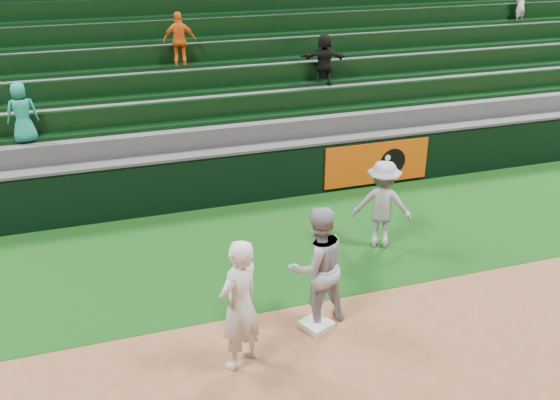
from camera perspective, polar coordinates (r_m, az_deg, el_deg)
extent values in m
plane|color=brown|center=(9.91, 5.67, -12.02)|extent=(70.00, 70.00, 0.00)
cube|color=#0D340D|center=(12.26, 0.15, -4.04)|extent=(36.00, 4.20, 0.01)
cube|color=silver|center=(9.98, 3.36, -11.28)|extent=(0.56, 0.56, 0.10)
imported|color=silver|center=(8.73, -3.75, -9.55)|extent=(0.87, 0.80, 2.00)
imported|color=#9A9DA3|center=(9.63, 3.42, -6.06)|extent=(1.05, 0.86, 1.97)
imported|color=#999AA5|center=(12.00, 9.34, -0.40)|extent=(1.30, 1.11, 1.74)
cube|color=black|center=(13.91, -2.67, 2.28)|extent=(36.00, 0.35, 1.20)
cube|color=#D84C0A|center=(14.76, 8.85, 3.36)|extent=(2.60, 0.05, 1.00)
cylinder|color=black|center=(14.91, 10.28, 3.47)|extent=(0.64, 0.02, 0.64)
cylinder|color=white|center=(14.78, 9.83, 3.82)|extent=(0.14, 0.02, 0.14)
cube|color=#424244|center=(13.68, -2.72, 4.68)|extent=(36.00, 0.40, 0.06)
cube|color=#3C3C3F|center=(14.48, -3.46, 4.14)|extent=(36.00, 0.85, 1.65)
cube|color=black|center=(14.37, -3.83, 8.49)|extent=(36.00, 0.14, 0.50)
cube|color=black|center=(14.28, -3.63, 7.51)|extent=(36.00, 0.45, 0.08)
cube|color=#3C3C3F|center=(15.18, -4.30, 6.01)|extent=(36.00, 0.85, 2.10)
cube|color=black|center=(15.06, -4.70, 10.99)|extent=(36.00, 0.14, 0.50)
cube|color=black|center=(14.95, -4.52, 10.06)|extent=(36.00, 0.45, 0.08)
cube|color=#3C3C3F|center=(15.90, -5.08, 7.70)|extent=(36.00, 0.85, 2.55)
cube|color=black|center=(15.77, -5.51, 13.26)|extent=(36.00, 0.14, 0.50)
cube|color=black|center=(15.65, -5.33, 12.40)|extent=(36.00, 0.45, 0.08)
cube|color=#3C3C3F|center=(16.64, -5.79, 9.25)|extent=(36.00, 0.85, 3.00)
cube|color=black|center=(16.51, -6.26, 15.33)|extent=(36.00, 0.14, 0.50)
cube|color=black|center=(16.38, -6.09, 14.52)|extent=(36.00, 0.45, 0.08)
cube|color=#3C3C3F|center=(17.38, -6.45, 10.66)|extent=(36.00, 0.85, 3.45)
cube|color=black|center=(17.26, -6.96, 17.22)|extent=(36.00, 0.14, 0.50)
cube|color=black|center=(17.13, -6.80, 16.46)|extent=(36.00, 0.45, 0.08)
cube|color=#3C3C3F|center=(18.14, -7.06, 11.96)|extent=(36.00, 0.85, 3.90)
cube|color=#3C3C3F|center=(18.91, -7.62, 13.15)|extent=(36.00, 0.85, 4.35)
imported|color=#188673|center=(13.65, -22.53, 7.38)|extent=(0.64, 0.45, 1.24)
imported|color=orange|center=(15.22, -9.15, 14.21)|extent=(0.81, 0.43, 1.31)
imported|color=black|center=(15.38, 4.06, 12.69)|extent=(1.20, 0.72, 1.23)
imported|color=white|center=(20.10, 21.16, 16.36)|extent=(0.43, 0.34, 1.05)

